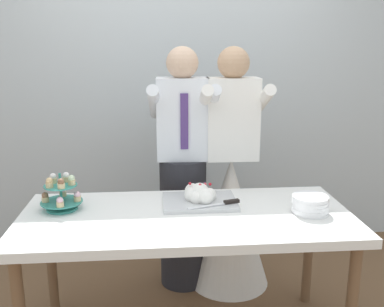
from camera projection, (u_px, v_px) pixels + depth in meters
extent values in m
cube|color=silver|center=(174.00, 72.00, 3.55)|extent=(5.20, 0.10, 2.90)
cube|color=white|center=(186.00, 218.00, 2.37)|extent=(1.80, 0.80, 0.05)
cylinder|color=brown|center=(51.00, 261.00, 2.71)|extent=(0.06, 0.06, 0.72)
cylinder|color=brown|center=(308.00, 251.00, 2.84)|extent=(0.06, 0.06, 0.72)
cylinder|color=teal|center=(62.00, 208.00, 2.43)|extent=(0.17, 0.17, 0.01)
cylinder|color=teal|center=(61.00, 192.00, 2.41)|extent=(0.01, 0.01, 0.21)
cylinder|color=teal|center=(62.00, 202.00, 2.42)|extent=(0.23, 0.23, 0.01)
cylinder|color=#D1B784|center=(77.00, 199.00, 2.42)|extent=(0.04, 0.04, 0.03)
sphere|color=#EAB7C6|center=(77.00, 194.00, 2.42)|extent=(0.04, 0.04, 0.04)
cylinder|color=#D1B784|center=(63.00, 194.00, 2.50)|extent=(0.04, 0.04, 0.03)
sphere|color=#EAB7C6|center=(63.00, 190.00, 2.50)|extent=(0.04, 0.04, 0.04)
cylinder|color=#D1B784|center=(45.00, 199.00, 2.41)|extent=(0.04, 0.04, 0.03)
sphere|color=brown|center=(45.00, 195.00, 2.40)|extent=(0.04, 0.04, 0.04)
cylinder|color=#D1B784|center=(60.00, 204.00, 2.34)|extent=(0.04, 0.04, 0.03)
sphere|color=#EAB7C6|center=(60.00, 200.00, 2.33)|extent=(0.04, 0.04, 0.04)
cylinder|color=teal|center=(60.00, 185.00, 2.40)|extent=(0.18, 0.18, 0.01)
cylinder|color=#D1B784|center=(72.00, 182.00, 2.40)|extent=(0.04, 0.04, 0.03)
sphere|color=beige|center=(71.00, 178.00, 2.39)|extent=(0.04, 0.04, 0.04)
cylinder|color=#D1B784|center=(66.00, 179.00, 2.45)|extent=(0.04, 0.04, 0.03)
sphere|color=white|center=(66.00, 175.00, 2.45)|extent=(0.04, 0.04, 0.04)
cylinder|color=#D1B784|center=(53.00, 180.00, 2.43)|extent=(0.04, 0.04, 0.03)
sphere|color=white|center=(53.00, 176.00, 2.43)|extent=(0.04, 0.04, 0.04)
cylinder|color=#D1B784|center=(50.00, 185.00, 2.35)|extent=(0.04, 0.04, 0.03)
sphere|color=#D6B27A|center=(49.00, 181.00, 2.35)|extent=(0.04, 0.04, 0.04)
cylinder|color=#D1B784|center=(61.00, 186.00, 2.34)|extent=(0.04, 0.04, 0.03)
sphere|color=brown|center=(61.00, 182.00, 2.33)|extent=(0.04, 0.04, 0.04)
cube|color=silver|center=(200.00, 202.00, 2.52)|extent=(0.42, 0.31, 0.02)
sphere|color=white|center=(209.00, 195.00, 2.51)|extent=(0.08, 0.08, 0.08)
sphere|color=white|center=(203.00, 192.00, 2.56)|extent=(0.08, 0.08, 0.08)
sphere|color=white|center=(192.00, 191.00, 2.57)|extent=(0.09, 0.09, 0.09)
sphere|color=white|center=(192.00, 195.00, 2.51)|extent=(0.09, 0.09, 0.09)
sphere|color=white|center=(196.00, 198.00, 2.47)|extent=(0.08, 0.08, 0.08)
sphere|color=white|center=(205.00, 197.00, 2.46)|extent=(0.09, 0.09, 0.09)
sphere|color=white|center=(200.00, 192.00, 2.51)|extent=(0.11, 0.11, 0.11)
sphere|color=#DB474C|center=(199.00, 185.00, 2.50)|extent=(0.02, 0.02, 0.02)
sphere|color=#DB474C|center=(200.00, 185.00, 2.48)|extent=(0.02, 0.02, 0.02)
sphere|color=#2D1938|center=(200.00, 187.00, 2.50)|extent=(0.02, 0.02, 0.02)
sphere|color=#DB474C|center=(205.00, 184.00, 2.52)|extent=(0.02, 0.02, 0.02)
sphere|color=#2D1938|center=(205.00, 184.00, 2.53)|extent=(0.02, 0.02, 0.02)
sphere|color=#B21923|center=(190.00, 184.00, 2.53)|extent=(0.02, 0.02, 0.02)
sphere|color=#B21923|center=(210.00, 184.00, 2.52)|extent=(0.02, 0.02, 0.02)
cube|color=silver|center=(207.00, 206.00, 2.41)|extent=(0.23, 0.09, 0.00)
cube|color=black|center=(232.00, 202.00, 2.46)|extent=(0.09, 0.05, 0.02)
cylinder|color=white|center=(310.00, 212.00, 2.38)|extent=(0.19, 0.19, 0.01)
cylinder|color=white|center=(310.00, 210.00, 2.38)|extent=(0.19, 0.19, 0.01)
cylinder|color=white|center=(310.00, 208.00, 2.37)|extent=(0.19, 0.19, 0.01)
cylinder|color=white|center=(310.00, 206.00, 2.38)|extent=(0.19, 0.19, 0.01)
cylinder|color=white|center=(311.00, 204.00, 2.37)|extent=(0.19, 0.19, 0.01)
cylinder|color=white|center=(310.00, 202.00, 2.37)|extent=(0.19, 0.19, 0.01)
cylinder|color=white|center=(311.00, 201.00, 2.36)|extent=(0.19, 0.19, 0.01)
cylinder|color=white|center=(310.00, 199.00, 2.36)|extent=(0.19, 0.19, 0.01)
cylinder|color=white|center=(310.00, 197.00, 2.36)|extent=(0.19, 0.19, 0.01)
cylinder|color=#232328|center=(183.00, 222.00, 3.06)|extent=(0.32, 0.32, 0.92)
cube|color=white|center=(183.00, 119.00, 2.89)|extent=(0.35, 0.21, 0.54)
sphere|color=#D8B293|center=(182.00, 63.00, 2.80)|extent=(0.21, 0.21, 0.21)
cylinder|color=white|center=(154.00, 103.00, 2.85)|extent=(0.09, 0.49, 0.28)
cylinder|color=white|center=(212.00, 102.00, 2.87)|extent=(0.09, 0.49, 0.28)
cube|color=#4C3372|center=(184.00, 122.00, 2.78)|extent=(0.05, 0.01, 0.36)
cone|color=white|center=(230.00, 222.00, 3.06)|extent=(0.56, 0.56, 0.92)
cube|color=white|center=(232.00, 119.00, 2.89)|extent=(0.34, 0.20, 0.54)
sphere|color=tan|center=(233.00, 63.00, 2.80)|extent=(0.21, 0.21, 0.21)
cylinder|color=white|center=(204.00, 103.00, 2.85)|extent=(0.08, 0.49, 0.28)
cylinder|color=white|center=(261.00, 102.00, 2.87)|extent=(0.08, 0.49, 0.28)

